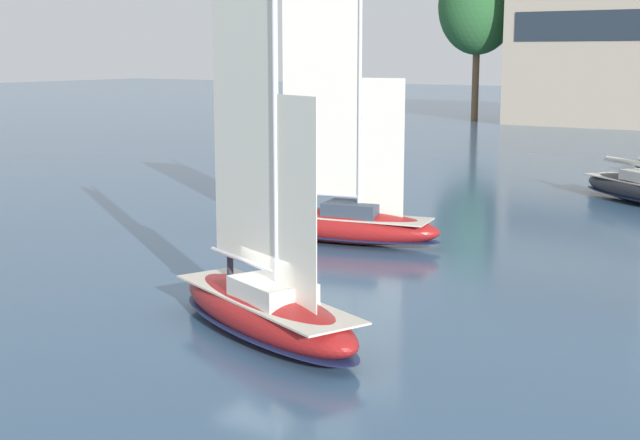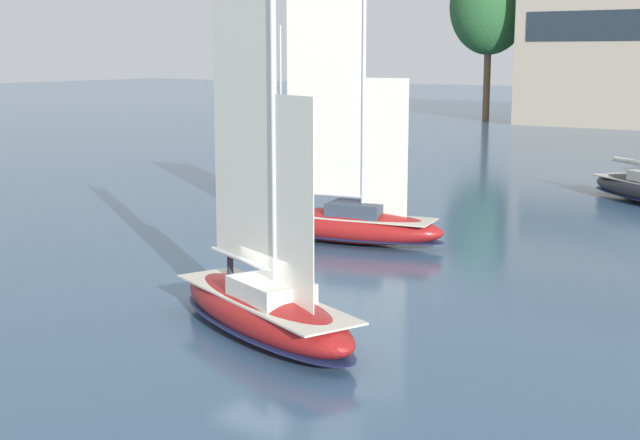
# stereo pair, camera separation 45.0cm
# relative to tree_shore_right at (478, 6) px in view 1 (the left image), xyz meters

# --- Properties ---
(ground_plane) EXTENTS (400.00, 400.00, 0.00)m
(ground_plane) POSITION_rel_tree_shore_right_xyz_m (29.20, -83.88, -13.89)
(ground_plane) COLOR #385675
(tree_shore_right) EXTENTS (9.64, 9.64, 19.84)m
(tree_shore_right) POSITION_rel_tree_shore_right_xyz_m (0.00, 0.00, 0.00)
(tree_shore_right) COLOR brown
(tree_shore_right) RESTS_ON ground
(sailboat_main) EXTENTS (9.01, 5.60, 12.02)m
(sailboat_main) POSITION_rel_tree_shore_right_xyz_m (29.21, -83.88, -12.92)
(sailboat_main) COLOR maroon
(sailboat_main) RESTS_ON ground
(sailboat_moored_near_marina) EXTENTS (5.04, 8.12, 10.83)m
(sailboat_moored_near_marina) POSITION_rel_tree_shore_right_xyz_m (-5.81, -34.94, -13.15)
(sailboat_moored_near_marina) COLOR navy
(sailboat_moored_near_marina) RESTS_ON ground
(sailboat_moored_mid_channel) EXTENTS (9.13, 3.97, 12.15)m
(sailboat_moored_mid_channel) POSITION_rel_tree_shore_right_xyz_m (24.26, -71.25, -12.91)
(sailboat_moored_mid_channel) COLOR maroon
(sailboat_moored_mid_channel) RESTS_ON ground
(sailboat_moored_far_slip) EXTENTS (8.47, 7.35, 12.11)m
(sailboat_moored_far_slip) POSITION_rel_tree_shore_right_xyz_m (32.61, -53.01, -13.07)
(sailboat_moored_far_slip) COLOR #232328
(sailboat_moored_far_slip) RESTS_ON ground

